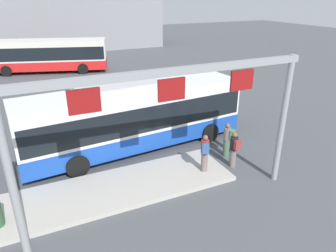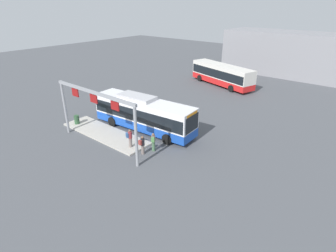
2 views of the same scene
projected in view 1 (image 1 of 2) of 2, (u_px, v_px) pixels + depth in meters
name	position (u px, v px, depth m)	size (l,w,h in m)	color
ground_plane	(136.00, 148.00, 15.81)	(120.00, 120.00, 0.00)	#4C4F54
platform_curb	(110.00, 190.00, 12.26)	(10.00, 2.80, 0.16)	#B2ADA3
bus_main	(135.00, 114.00, 15.10)	(11.08, 3.38, 3.46)	#1947AD
bus_background_left	(48.00, 54.00, 30.17)	(11.22, 5.59, 3.10)	red
person_boarding	(234.00, 149.00, 13.75)	(0.36, 0.53, 1.67)	slate
person_waiting_near	(227.00, 139.00, 14.70)	(0.54, 0.60, 1.67)	#476B4C
person_waiting_mid	(205.00, 152.00, 13.10)	(0.51, 0.60, 1.67)	slate
platform_sign_gantry	(171.00, 111.00, 9.81)	(10.00, 0.24, 5.20)	gray
station_building	(78.00, 22.00, 43.00)	(22.06, 8.00, 7.11)	gray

